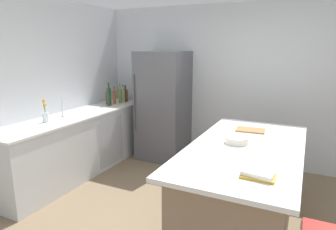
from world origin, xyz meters
The scene contains 17 objects.
wall_rear centered at (0.00, 2.25, 1.30)m, with size 6.00×0.10×2.60m, color silver.
wall_left centered at (-2.45, 0.00, 1.30)m, with size 0.10×6.00×2.60m, color silver.
counter_run_left centered at (-2.08, 0.71, 0.47)m, with size 0.67×2.81×0.93m.
kitchen_island centered at (0.50, 0.30, 0.47)m, with size 1.07×2.15×0.93m.
refrigerator centered at (-1.22, 1.84, 0.92)m, with size 0.79×0.74×1.85m.
sink_faucet centered at (-2.13, 0.46, 1.09)m, with size 0.15×0.05×0.30m.
flower_vase centered at (-2.11, 0.13, 1.02)m, with size 0.08×0.08×0.31m.
hot_sauce_bottle centered at (-2.15, 1.99, 1.01)m, with size 0.05×0.05×0.20m.
whiskey_bottle centered at (-2.03, 1.90, 1.05)m, with size 0.09×0.09×0.30m.
gin_bottle centered at (-2.03, 1.82, 1.05)m, with size 0.07×0.07×0.31m.
olive_oil_bottle centered at (-2.02, 1.72, 1.06)m, with size 0.06×0.06×0.34m.
vinegar_bottle centered at (-2.07, 1.61, 1.05)m, with size 0.05×0.05×0.31m.
syrup_bottle centered at (-2.15, 1.53, 1.04)m, with size 0.07×0.07×0.27m.
wine_bottle centered at (-2.05, 1.44, 1.09)m, with size 0.07×0.07×0.40m.
cookbook_stack centered at (0.73, -0.40, 0.96)m, with size 0.26×0.19×0.05m.
mixing_bowl centered at (0.39, 0.35, 0.97)m, with size 0.24×0.24×0.07m.
cutting_board centered at (0.43, 0.89, 0.94)m, with size 0.35×0.25×0.02m.
Camera 1 is at (1.01, -2.55, 1.89)m, focal length 31.18 mm.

